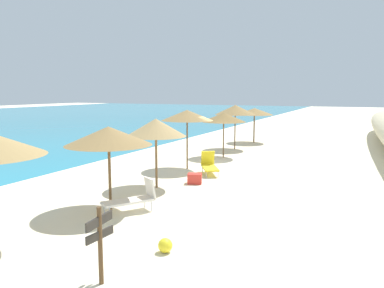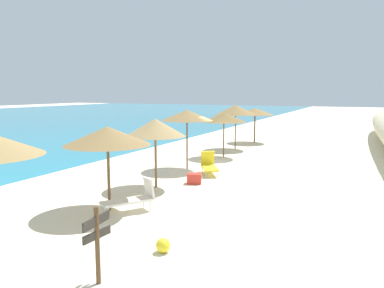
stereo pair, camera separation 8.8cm
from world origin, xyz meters
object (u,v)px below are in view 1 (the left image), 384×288
object	(u,v)px
beach_umbrella_1	(109,136)
beach_umbrella_3	(187,115)
beach_ball	(165,245)
beach_umbrella_4	(224,117)
beach_umbrella_5	(235,110)
beach_umbrella_2	(156,128)
wooden_signpost	(100,238)
lounge_chair_0	(209,165)
cooler_box	(195,179)
beach_umbrella_6	(254,112)
lounge_chair_1	(134,198)

from	to	relation	value
beach_umbrella_1	beach_umbrella_3	bearing A→B (deg)	5.01
beach_umbrella_1	beach_ball	size ratio (longest dim) A/B	7.86
beach_umbrella_3	beach_umbrella_4	xyz separation A→B (m)	(3.73, -0.45, -0.31)
beach_umbrella_1	beach_umbrella_5	xyz separation A→B (m)	(13.63, 0.52, 0.18)
beach_umbrella_2	beach_umbrella_4	bearing A→B (deg)	0.06
beach_umbrella_2	wooden_signpost	distance (m)	7.49
beach_umbrella_4	beach_ball	bearing A→B (deg)	-165.77
beach_umbrella_2	lounge_chair_0	bearing A→B (deg)	-16.35
beach_umbrella_1	lounge_chair_0	world-z (taller)	beach_umbrella_1
beach_umbrella_3	beach_ball	xyz separation A→B (m)	(-8.77, -3.62, -2.37)
cooler_box	lounge_chair_0	bearing A→B (deg)	4.75
beach_umbrella_3	beach_umbrella_5	distance (m)	6.90
beach_umbrella_1	beach_umbrella_2	distance (m)	3.05
beach_umbrella_1	beach_umbrella_2	xyz separation A→B (m)	(3.05, 0.13, -0.02)
beach_umbrella_2	beach_umbrella_3	xyz separation A→B (m)	(3.69, 0.46, 0.24)
beach_umbrella_1	beach_umbrella_6	distance (m)	17.28
beach_umbrella_3	beach_ball	world-z (taller)	beach_umbrella_3
beach_umbrella_3	beach_umbrella_4	distance (m)	3.77
lounge_chair_0	beach_ball	size ratio (longest dim) A/B	4.73
wooden_signpost	beach_umbrella_4	bearing A→B (deg)	5.92
beach_umbrella_2	beach_umbrella_3	bearing A→B (deg)	7.13
beach_umbrella_5	wooden_signpost	distance (m)	17.77
beach_umbrella_2	beach_umbrella_6	world-z (taller)	beach_umbrella_2
beach_umbrella_3	cooler_box	bearing A→B (deg)	-148.66
beach_umbrella_4	cooler_box	bearing A→B (deg)	-170.20
beach_umbrella_4	beach_ball	distance (m)	13.05
beach_umbrella_5	beach_umbrella_4	bearing A→B (deg)	-173.05
beach_umbrella_5	lounge_chair_0	bearing A→B (deg)	-170.11
beach_umbrella_5	lounge_chair_1	distance (m)	13.69
lounge_chair_1	cooler_box	xyz separation A→B (m)	(4.06, -0.20, -0.24)
beach_umbrella_5	lounge_chair_0	world-z (taller)	beach_umbrella_5
beach_umbrella_3	beach_ball	bearing A→B (deg)	-157.55
beach_umbrella_1	beach_umbrella_3	world-z (taller)	beach_umbrella_3
beach_umbrella_4	beach_umbrella_6	world-z (taller)	beach_umbrella_4
beach_umbrella_1	beach_umbrella_3	distance (m)	6.77
beach_umbrella_2	cooler_box	bearing A→B (deg)	-42.38
beach_ball	lounge_chair_1	bearing A→B (deg)	46.25
beach_umbrella_3	beach_ball	size ratio (longest dim) A/B	8.35
beach_umbrella_1	cooler_box	bearing A→B (deg)	-12.57
beach_umbrella_3	lounge_chair_1	distance (m)	7.03
beach_umbrella_3	beach_umbrella_5	world-z (taller)	beach_umbrella_5
beach_umbrella_2	beach_umbrella_4	distance (m)	7.42
beach_umbrella_1	beach_umbrella_5	bearing A→B (deg)	2.20
beach_umbrella_4	beach_umbrella_3	bearing A→B (deg)	173.07
beach_umbrella_1	wooden_signpost	xyz separation A→B (m)	(-3.79, -2.61, -1.39)
beach_umbrella_4	beach_umbrella_6	distance (m)	6.81
beach_umbrella_2	beach_ball	size ratio (longest dim) A/B	7.89
beach_umbrella_1	beach_umbrella_3	size ratio (longest dim) A/B	0.94
lounge_chair_0	lounge_chair_1	world-z (taller)	lounge_chair_1
beach_umbrella_3	beach_umbrella_4	world-z (taller)	beach_umbrella_3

